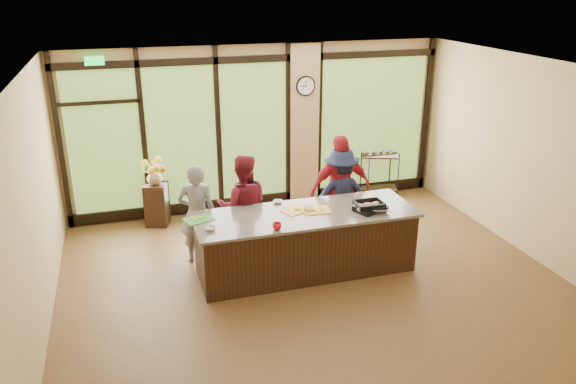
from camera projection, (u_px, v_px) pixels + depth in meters
floor at (312, 279)px, 8.08m from camera, size 7.00×7.00×0.00m
ceiling at (315, 69)px, 7.01m from camera, size 7.00×7.00×0.00m
back_wall at (259, 128)px, 10.23m from camera, size 7.00×0.00×7.00m
left_wall at (32, 211)px, 6.59m from camera, size 0.00×6.00×6.00m
right_wall at (531, 159)px, 8.50m from camera, size 0.00×6.00×6.00m
window_wall at (268, 134)px, 10.27m from camera, size 6.90×0.12×3.00m
island_base at (305, 243)px, 8.19m from camera, size 3.10×1.00×0.88m
countertop at (306, 214)px, 8.03m from camera, size 3.20×1.10×0.04m
wall_clock at (306, 86)px, 10.07m from camera, size 0.36×0.04×0.36m
cook_left at (197, 214)px, 8.34m from camera, size 0.64×0.50×1.56m
cook_midleft at (243, 206)px, 8.53m from camera, size 0.90×0.76×1.63m
cook_midright at (341, 189)px, 9.04m from camera, size 1.05×0.47×1.77m
cook_right at (341, 195)px, 9.06m from camera, size 1.06×0.67×1.57m
roasting_pan at (369, 208)px, 8.08m from camera, size 0.49×0.44×0.07m
mixing_bowl at (379, 209)px, 8.06m from camera, size 0.35×0.35×0.08m
cutting_board_left at (199, 219)px, 7.79m from camera, size 0.45×0.39×0.01m
cutting_board_center at (317, 210)px, 8.09m from camera, size 0.40×0.31×0.01m
cutting_board_right at (296, 210)px, 8.09m from camera, size 0.47×0.41×0.01m
prep_bowl_near at (210, 229)px, 7.46m from camera, size 0.17×0.17×0.05m
prep_bowl_mid at (308, 209)px, 8.10m from camera, size 0.19×0.19×0.05m
prep_bowl_far at (278, 202)px, 8.38m from camera, size 0.18×0.18×0.03m
red_ramekin at (277, 226)px, 7.47m from camera, size 0.15×0.15×0.10m
flower_stand at (157, 204)px, 9.77m from camera, size 0.47×0.47×0.75m
flower_vase at (154, 177)px, 9.59m from camera, size 0.27×0.27×0.27m
bar_cart at (380, 169)px, 10.98m from camera, size 0.79×0.61×0.95m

